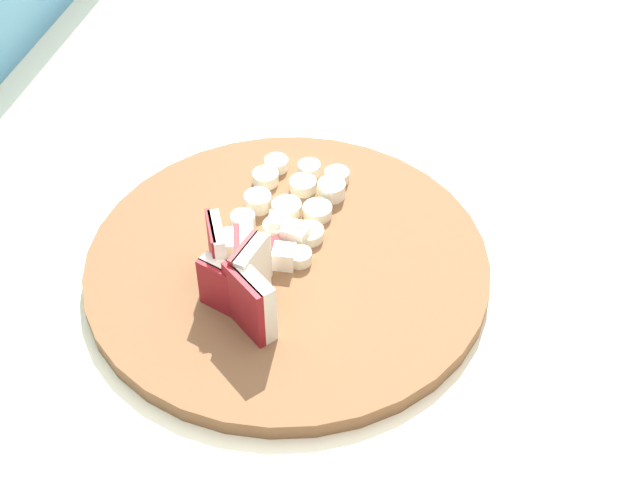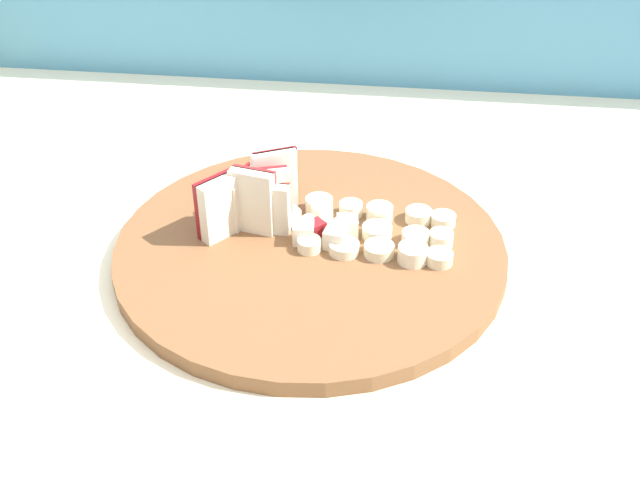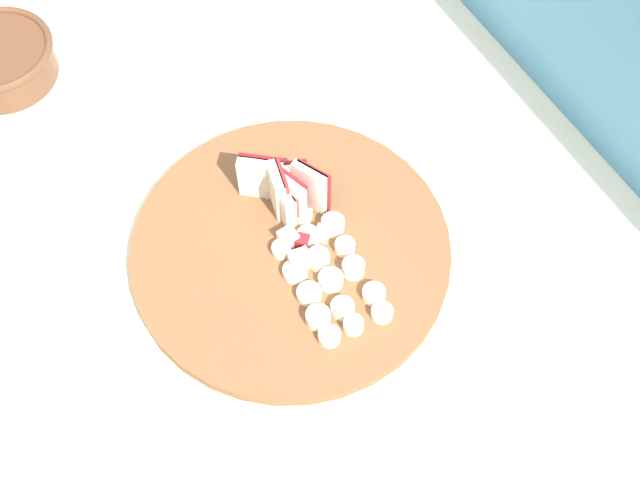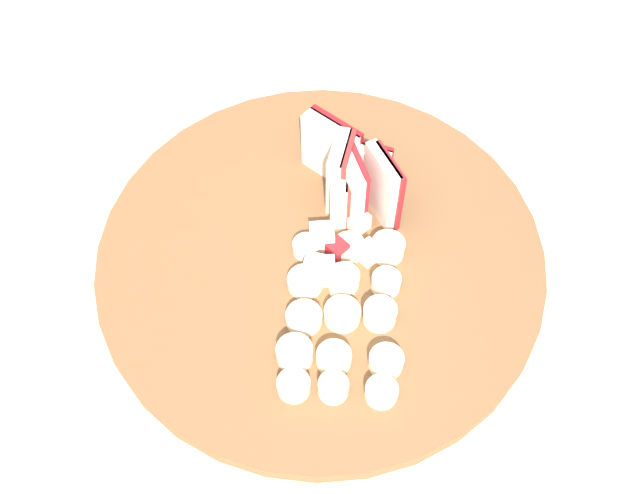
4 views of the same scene
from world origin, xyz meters
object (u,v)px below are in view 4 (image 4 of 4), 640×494
(cutting_board, at_px, (320,255))
(apple_dice_pile, at_px, (334,257))
(apple_wedge_fan, at_px, (350,172))
(banana_slice_rows, at_px, (342,315))

(cutting_board, xyz_separation_m, apple_dice_pile, (0.01, 0.01, 0.02))
(apple_wedge_fan, bearing_deg, apple_dice_pile, -9.85)
(apple_dice_pile, bearing_deg, cutting_board, -135.95)
(apple_wedge_fan, xyz_separation_m, apple_dice_pile, (0.07, -0.01, -0.02))
(banana_slice_rows, bearing_deg, apple_dice_pile, -172.97)
(apple_dice_pile, relative_size, banana_slice_rows, 0.54)
(cutting_board, bearing_deg, banana_slice_rows, 15.65)
(cutting_board, relative_size, apple_wedge_fan, 4.07)
(apple_wedge_fan, distance_m, apple_dice_pile, 0.07)
(cutting_board, bearing_deg, apple_dice_pile, 44.05)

